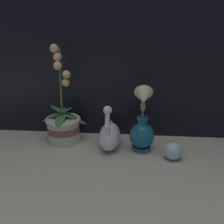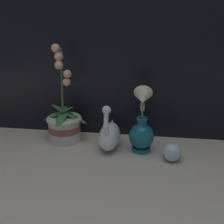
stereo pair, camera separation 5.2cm
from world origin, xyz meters
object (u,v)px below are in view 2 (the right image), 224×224
at_px(orchid_potted_plant, 64,123).
at_px(swan_figurine, 110,135).
at_px(glass_sphere, 172,152).
at_px(blue_vase, 142,129).

height_order(orchid_potted_plant, swan_figurine, orchid_potted_plant).
bearing_deg(orchid_potted_plant, swan_figurine, -11.71).
distance_m(orchid_potted_plant, glass_sphere, 0.49).
bearing_deg(glass_sphere, swan_figurine, 162.18).
xyz_separation_m(blue_vase, glass_sphere, (0.12, -0.06, -0.06)).
height_order(orchid_potted_plant, glass_sphere, orchid_potted_plant).
bearing_deg(orchid_potted_plant, glass_sphere, -15.10).
bearing_deg(blue_vase, orchid_potted_plant, 169.47).
bearing_deg(blue_vase, glass_sphere, -27.04).
bearing_deg(blue_vase, swan_figurine, 171.32).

